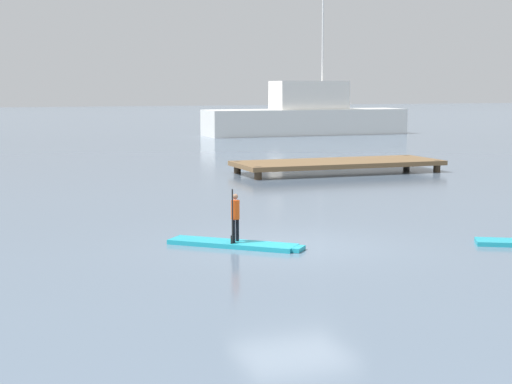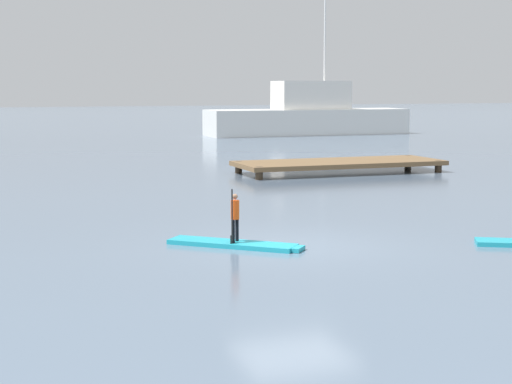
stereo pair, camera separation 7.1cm
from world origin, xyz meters
TOP-DOWN VIEW (x-y plane):
  - ground_plane at (0.00, 0.00)m, footprint 240.00×240.00m
  - paddleboard_near at (-1.22, 0.37)m, footprint 2.64×2.40m
  - paddler_child_solo at (-1.24, 0.36)m, footprint 0.29×0.32m
  - fishing_boat_white_large at (16.41, 37.12)m, footprint 14.44×3.41m
  - floating_dock at (7.44, 13.33)m, footprint 8.25×2.98m

SIDE VIEW (x-z plane):
  - ground_plane at x=0.00m, z-range 0.00..0.00m
  - paddleboard_near at x=-1.22m, z-range 0.00..0.10m
  - floating_dock at x=7.44m, z-range 0.14..0.62m
  - paddler_child_solo at x=-1.24m, z-range 0.10..1.27m
  - fishing_boat_white_large at x=16.41m, z-range -5.21..7.90m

